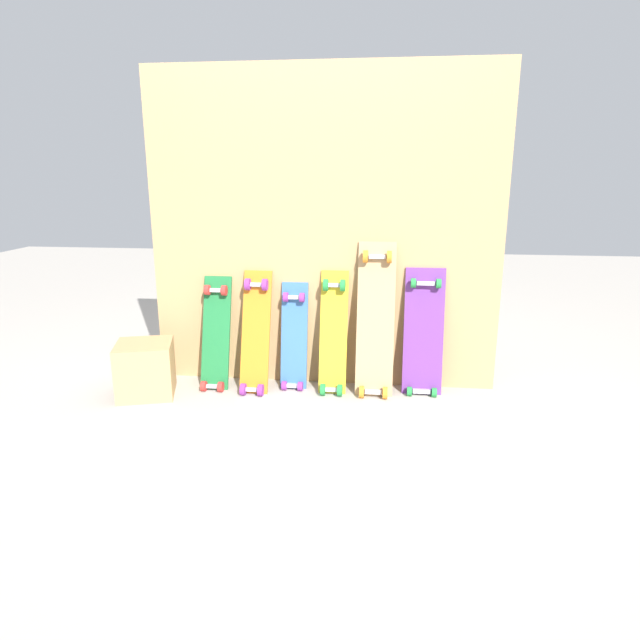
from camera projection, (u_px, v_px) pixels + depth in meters
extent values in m
plane|color=#B2AAA0|center=(321.00, 385.00, 3.47)|extent=(12.00, 12.00, 0.00)
cube|color=tan|center=(323.00, 232.00, 3.29)|extent=(2.12, 0.04, 1.89)
cube|color=#1E7238|center=(216.00, 338.00, 3.40)|extent=(0.17, 0.23, 0.74)
cube|color=#B7B7BF|center=(213.00, 386.00, 3.37)|extent=(0.08, 0.04, 0.03)
cube|color=#B7B7BF|center=(217.00, 290.00, 3.38)|extent=(0.08, 0.04, 0.03)
cylinder|color=red|center=(204.00, 386.00, 3.36)|extent=(0.03, 0.06, 0.06)
cylinder|color=red|center=(221.00, 387.00, 3.35)|extent=(0.03, 0.06, 0.06)
cylinder|color=red|center=(207.00, 290.00, 3.37)|extent=(0.03, 0.06, 0.06)
cylinder|color=red|center=(224.00, 290.00, 3.36)|extent=(0.03, 0.06, 0.06)
cube|color=orange|center=(256.00, 337.00, 3.35)|extent=(0.17, 0.26, 0.78)
cube|color=#B7B7BF|center=(253.00, 390.00, 3.31)|extent=(0.08, 0.04, 0.03)
cube|color=#B7B7BF|center=(257.00, 285.00, 3.34)|extent=(0.08, 0.04, 0.03)
cylinder|color=purple|center=(243.00, 389.00, 3.30)|extent=(0.03, 0.07, 0.07)
cylinder|color=purple|center=(261.00, 390.00, 3.28)|extent=(0.03, 0.07, 0.07)
cylinder|color=purple|center=(248.00, 284.00, 3.33)|extent=(0.03, 0.07, 0.07)
cylinder|color=purple|center=(265.00, 285.00, 3.31)|extent=(0.03, 0.07, 0.07)
cube|color=#386BAD|center=(294.00, 341.00, 3.39)|extent=(0.16, 0.15, 0.71)
cube|color=#B7B7BF|center=(293.00, 385.00, 3.39)|extent=(0.07, 0.04, 0.03)
cube|color=#B7B7BF|center=(294.00, 297.00, 3.34)|extent=(0.07, 0.04, 0.03)
cylinder|color=purple|center=(284.00, 386.00, 3.37)|extent=(0.03, 0.06, 0.06)
cylinder|color=purple|center=(300.00, 386.00, 3.36)|extent=(0.03, 0.06, 0.06)
cylinder|color=purple|center=(286.00, 297.00, 3.33)|extent=(0.03, 0.06, 0.06)
cylinder|color=purple|center=(302.00, 297.00, 3.32)|extent=(0.03, 0.06, 0.06)
cube|color=gold|center=(333.00, 337.00, 3.32)|extent=(0.16, 0.20, 0.79)
cube|color=#B7B7BF|center=(332.00, 389.00, 3.31)|extent=(0.07, 0.04, 0.03)
cube|color=#B7B7BF|center=(335.00, 285.00, 3.29)|extent=(0.07, 0.04, 0.03)
cylinder|color=#268C3F|center=(323.00, 390.00, 3.29)|extent=(0.03, 0.07, 0.07)
cylinder|color=#268C3F|center=(340.00, 390.00, 3.28)|extent=(0.03, 0.07, 0.07)
cylinder|color=#268C3F|center=(326.00, 285.00, 3.28)|extent=(0.03, 0.07, 0.07)
cylinder|color=#268C3F|center=(343.00, 285.00, 3.26)|extent=(0.03, 0.07, 0.07)
cube|color=tan|center=(375.00, 325.00, 3.27)|extent=(0.22, 0.21, 0.96)
cube|color=#B7B7BF|center=(373.00, 392.00, 3.27)|extent=(0.10, 0.04, 0.03)
cube|color=#B7B7BF|center=(377.00, 257.00, 3.22)|extent=(0.10, 0.04, 0.03)
cylinder|color=orange|center=(362.00, 392.00, 3.26)|extent=(0.03, 0.07, 0.07)
cylinder|color=orange|center=(385.00, 393.00, 3.24)|extent=(0.03, 0.07, 0.07)
cylinder|color=orange|center=(365.00, 257.00, 3.21)|extent=(0.03, 0.07, 0.07)
cylinder|color=orange|center=(389.00, 257.00, 3.19)|extent=(0.03, 0.07, 0.07)
cube|color=#6B338C|center=(423.00, 337.00, 3.29)|extent=(0.23, 0.14, 0.82)
cube|color=#B7B7BF|center=(422.00, 391.00, 3.30)|extent=(0.11, 0.04, 0.03)
cube|color=#B7B7BF|center=(426.00, 283.00, 3.23)|extent=(0.11, 0.04, 0.03)
cylinder|color=#268C3F|center=(409.00, 391.00, 3.29)|extent=(0.03, 0.06, 0.06)
cylinder|color=#268C3F|center=(434.00, 392.00, 3.27)|extent=(0.03, 0.06, 0.06)
cylinder|color=#268C3F|center=(413.00, 283.00, 3.22)|extent=(0.03, 0.06, 0.06)
cylinder|color=#268C3F|center=(439.00, 284.00, 3.20)|extent=(0.03, 0.06, 0.06)
cube|color=tan|center=(145.00, 369.00, 3.28)|extent=(0.40, 0.40, 0.32)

